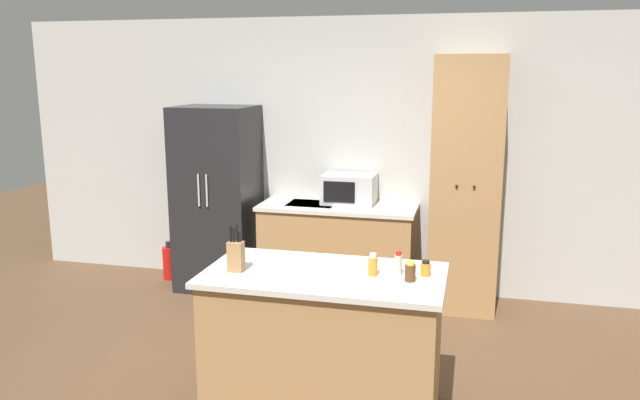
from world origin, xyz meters
The scene contains 12 objects.
wall_back centered at (0.00, 2.33, 1.30)m, with size 7.20×0.06×2.60m.
refrigerator centered at (-1.43, 1.98, 0.89)m, with size 0.73×0.66×1.78m.
back_counter centered at (-0.24, 2.01, 0.44)m, with size 1.46×0.63×0.88m.
pantry_cabinet centered at (0.91, 2.01, 1.12)m, with size 0.59×0.61×2.24m.
kitchen_island centered at (0.12, -0.04, 0.46)m, with size 1.45×0.77×0.92m.
microwave centered at (-0.16, 2.10, 1.02)m, with size 0.49×0.36×0.28m.
knife_block centered at (-0.40, -0.15, 1.02)m, with size 0.09×0.07×0.29m.
spice_bottle_tall_dark centered at (0.56, 0.03, 0.99)m, with size 0.04×0.04×0.15m.
spice_bottle_short_red centered at (0.64, -0.07, 0.97)m, with size 0.06×0.06×0.12m.
spice_bottle_amber_oil centered at (0.42, -0.03, 0.98)m, with size 0.05×0.05×0.14m.
spice_bottle_green_herb centered at (0.72, 0.04, 0.96)m, with size 0.06×0.06×0.09m.
fire_extinguisher centered at (-2.01, 2.04, 0.17)m, with size 0.14×0.14×0.39m.
Camera 1 is at (0.96, -3.52, 2.12)m, focal length 35.00 mm.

